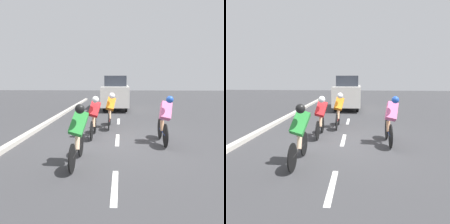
{
  "view_description": "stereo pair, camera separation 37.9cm",
  "coord_description": "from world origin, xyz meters",
  "views": [
    {
      "loc": [
        -0.11,
        7.1,
        2.06
      ],
      "look_at": [
        0.18,
        -0.01,
        0.95
      ],
      "focal_mm": 35.0,
      "sensor_mm": 36.0,
      "label": 1
    },
    {
      "loc": [
        -0.49,
        7.08,
        2.06
      ],
      "look_at": [
        0.18,
        -0.01,
        0.95
      ],
      "focal_mm": 35.0,
      "sensor_mm": 36.0,
      "label": 2
    }
  ],
  "objects": [
    {
      "name": "curb",
      "position": [
        3.2,
        -0.01,
        0.07
      ],
      "size": [
        0.2,
        27.13,
        0.14
      ],
      "primitive_type": "cube",
      "color": "#B7B2A8",
      "rests_on": "ground"
    },
    {
      "name": "support_car",
      "position": [
        0.24,
        -7.62,
        1.1
      ],
      "size": [
        1.7,
        4.24,
        2.21
      ],
      "color": "black",
      "rests_on": "ground"
    },
    {
      "name": "cyclist_red",
      "position": [
        0.82,
        -0.34,
        0.78
      ],
      "size": [
        0.44,
        1.61,
        1.47
      ],
      "color": "black",
      "rests_on": "ground"
    },
    {
      "name": "cyclist_green",
      "position": [
        0.89,
        2.15,
        0.79
      ],
      "size": [
        0.47,
        1.7,
        1.5
      ],
      "color": "black",
      "rests_on": "ground"
    },
    {
      "name": "cyclist_orange",
      "position": [
        0.32,
        -1.83,
        0.79
      ],
      "size": [
        0.43,
        1.72,
        1.48
      ],
      "color": "black",
      "rests_on": "ground"
    },
    {
      "name": "cyclist_pink",
      "position": [
        -1.49,
        0.31,
        0.8
      ],
      "size": [
        0.44,
        1.69,
        1.53
      ],
      "color": "black",
      "rests_on": "ground"
    },
    {
      "name": "ground_plane",
      "position": [
        0.0,
        0.0,
        0.0
      ],
      "size": [
        60.0,
        60.0,
        0.0
      ],
      "primitive_type": "plane",
      "color": "#38383A"
    },
    {
      "name": "lane_stripe_near",
      "position": [
        0.0,
        3.19,
        0.0
      ],
      "size": [
        0.12,
        1.4,
        0.01
      ],
      "primitive_type": "cube",
      "color": "white",
      "rests_on": "ground"
    },
    {
      "name": "lane_stripe_mid",
      "position": [
        0.0,
        -0.01,
        0.0
      ],
      "size": [
        0.12,
        1.4,
        0.01
      ],
      "primitive_type": "cube",
      "color": "white",
      "rests_on": "ground"
    },
    {
      "name": "lane_stripe_far",
      "position": [
        0.0,
        -3.21,
        0.0
      ],
      "size": [
        0.12,
        1.4,
        0.01
      ],
      "primitive_type": "cube",
      "color": "white",
      "rests_on": "ground"
    }
  ]
}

